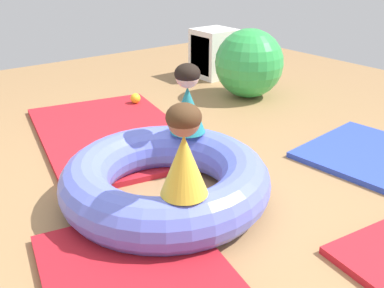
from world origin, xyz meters
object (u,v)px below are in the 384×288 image
inflatable_cushion (165,180)px  storage_cube (212,53)px  exercise_ball_large (249,63)px  child_in_teal (187,99)px  play_ball_yellow (135,98)px  child_in_yellow (184,152)px

inflatable_cushion → storage_cube: size_ratio=2.22×
exercise_ball_large → storage_cube: exercise_ball_large is taller
child_in_teal → exercise_ball_large: child_in_teal is taller
play_ball_yellow → exercise_ball_large: exercise_ball_large is taller
inflatable_cushion → storage_cube: 2.89m
child_in_teal → play_ball_yellow: 1.50m
child_in_yellow → inflatable_cushion: bearing=-77.0°
inflatable_cushion → storage_cube: bearing=134.6°
play_ball_yellow → storage_cube: storage_cube is taller
inflatable_cushion → exercise_ball_large: 2.22m
inflatable_cushion → child_in_yellow: bearing=-20.7°
child_in_yellow → play_ball_yellow: (-2.01, 0.89, -0.43)m
inflatable_cushion → exercise_ball_large: exercise_ball_large is taller
child_in_yellow → child_in_teal: 0.80m
play_ball_yellow → inflatable_cushion: bearing=-24.8°
storage_cube → child_in_teal: bearing=-43.7°
child_in_yellow → storage_cube: (-2.42, 2.20, -0.24)m
play_ball_yellow → storage_cube: size_ratio=0.17×
child_in_yellow → storage_cube: size_ratio=0.83×
inflatable_cushion → child_in_teal: size_ratio=2.72×
child_in_yellow → play_ball_yellow: 2.24m
exercise_ball_large → child_in_teal: bearing=-57.3°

